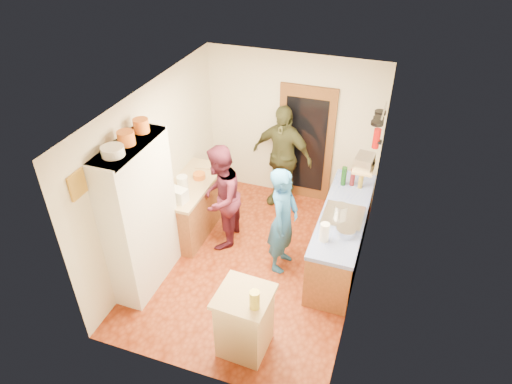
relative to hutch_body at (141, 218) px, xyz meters
The scene contains 44 objects.
floor 1.89m from the hutch_body, 31.61° to the left, with size 3.00×4.00×0.02m, color #923C1E.
ceiling 2.15m from the hutch_body, 31.61° to the left, with size 3.00×4.00×0.02m, color silver.
wall_back 3.10m from the hutch_body, 65.17° to the left, with size 3.00×0.02×2.60m, color beige.
wall_front 1.79m from the hutch_body, 42.95° to the right, with size 3.00×0.02×2.60m, color beige.
wall_left 0.85m from the hutch_body, 104.71° to the left, with size 0.02×4.00×2.60m, color beige.
wall_right 2.93m from the hutch_body, 15.89° to the left, with size 0.02×4.00×2.60m, color beige.
door_frame 3.17m from the hutch_body, 60.77° to the left, with size 0.95×0.06×2.10m, color brown.
door_glass 3.14m from the hutch_body, 60.46° to the left, with size 0.70×0.02×1.70m, color black.
hutch_body is the anchor object (origin of this frame).
hutch_top_shelf 1.08m from the hutch_body, ahead, with size 0.40×1.14×0.04m, color silver.
plate_stack 1.19m from the hutch_body, 90.00° to the right, with size 0.26×0.26×0.11m, color white.
orange_pot_a 1.18m from the hutch_body, 90.00° to the right, with size 0.21×0.21×0.16m, color orange.
orange_pot_b 1.23m from the hutch_body, 90.00° to the left, with size 0.19×0.19×0.17m, color orange.
left_counter_base 1.42m from the hutch_body, 85.43° to the left, with size 0.60×1.40×0.85m, color #9F582D.
left_counter_top 1.27m from the hutch_body, 85.43° to the left, with size 0.64×1.44×0.05m, color tan.
toaster 0.78m from the hutch_body, 78.80° to the left, with size 0.27×0.18×0.20m, color white.
kettle 1.10m from the hutch_body, 87.39° to the left, with size 0.17×0.17×0.19m, color white.
orange_bowl 1.43m from the hutch_body, 82.74° to the left, with size 0.19×0.19×0.09m, color orange.
chopping_board 1.79m from the hutch_body, 86.14° to the left, with size 0.30×0.22×0.03m, color tan.
right_counter_base 2.90m from the hutch_body, 27.47° to the left, with size 0.60×2.20×0.84m, color #9F582D.
right_counter_top 2.83m from the hutch_body, 27.47° to the left, with size 0.62×2.22×0.06m, color #0825B8.
hob 2.76m from the hutch_body, 24.91° to the left, with size 0.55×0.58×0.04m, color silver.
pot_on_hob 2.73m from the hutch_body, 26.15° to the left, with size 0.19×0.19×0.12m, color silver.
bottle_a 3.07m from the hutch_body, 40.03° to the left, with size 0.08×0.08×0.31m, color #143F14.
bottle_b 3.19m from the hutch_body, 38.99° to the left, with size 0.07×0.07×0.29m, color #591419.
bottle_c 3.28m from the hutch_body, 37.17° to the left, with size 0.07×0.07×0.29m, color olive.
paper_towel 2.42m from the hutch_body, 13.96° to the left, with size 0.12×0.12×0.27m, color white.
mixing_bowl 2.72m from the hutch_body, 16.95° to the left, with size 0.26×0.26×0.10m, color silver.
island_base 1.94m from the hutch_body, 21.20° to the right, with size 0.55×0.55×0.86m, color tan.
island_top 1.84m from the hutch_body, 21.20° to the right, with size 0.62×0.62×0.05m, color tan.
cutting_board 1.77m from the hutch_body, 20.17° to the right, with size 0.35×0.28×0.02m, color white.
oil_jar 2.04m from the hutch_body, 22.80° to the right, with size 0.12×0.12×0.24m, color #AD9E2D.
pan_rail 3.73m from the hutch_body, 40.11° to the left, with size 0.02×0.02×0.65m, color silver.
pan_hang_a 3.55m from the hutch_body, 38.53° to the left, with size 0.18×0.18×0.05m, color black.
pan_hang_b 3.67m from the hutch_body, 41.04° to the left, with size 0.16×0.16×0.05m, color black.
pan_hang_c 3.80m from the hutch_body, 43.36° to the left, with size 0.17×0.17×0.05m, color black.
wall_shelf 3.01m from the hutch_body, 25.09° to the left, with size 0.26×0.42×0.03m, color tan.
radio 3.03m from the hutch_body, 25.09° to the left, with size 0.22×0.30×0.15m, color silver.
ext_bracket 3.75m from the hutch_body, 42.07° to the left, with size 0.06×0.10×0.04m, color black.
fire_extinguisher 3.71m from the hutch_body, 42.69° to the left, with size 0.11×0.11×0.32m, color red.
picture_frame 1.22m from the hutch_body, 103.50° to the right, with size 0.03×0.25×0.30m, color gold.
person_hob 1.96m from the hutch_body, 26.53° to the left, with size 0.60×0.40×1.66m, color #2561A7.
person_left 1.35m from the hutch_body, 58.52° to the left, with size 0.82×0.64×1.70m, color #4C1729.
person_back 2.75m from the hutch_body, 63.16° to the left, with size 1.08×0.45×1.85m, color #37381F.
Camera 1 is at (1.71, -4.81, 4.79)m, focal length 32.00 mm.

